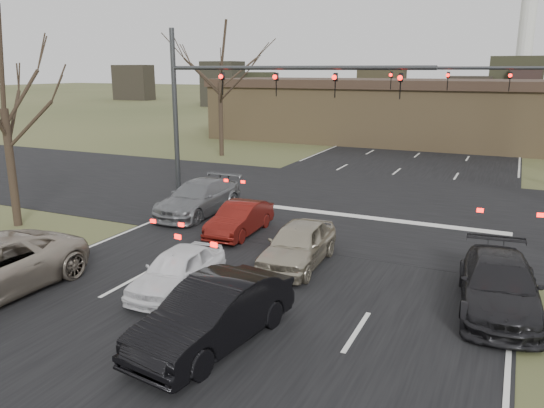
{
  "coord_description": "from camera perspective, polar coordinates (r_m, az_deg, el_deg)",
  "views": [
    {
      "loc": [
        6.52,
        -8.37,
        6.15
      ],
      "look_at": [
        -0.32,
        6.39,
        2.0
      ],
      "focal_mm": 35.0,
      "sensor_mm": 36.0,
      "label": 1
    }
  ],
  "objects": [
    {
      "name": "ground",
      "position": [
        12.26,
        -11.74,
        -16.12
      ],
      "size": [
        360.0,
        360.0,
        0.0
      ],
      "primitive_type": "plane",
      "color": "#3D4424",
      "rests_on": "ground"
    },
    {
      "name": "road_main",
      "position": [
        68.95,
        19.54,
        8.4
      ],
      "size": [
        14.0,
        300.0,
        0.02
      ],
      "primitive_type": "cube",
      "color": "black",
      "rests_on": "ground"
    },
    {
      "name": "road_cross",
      "position": [
        25.03,
        8.98,
        -0.05
      ],
      "size": [
        200.0,
        14.0,
        0.02
      ],
      "primitive_type": "cube",
      "color": "black",
      "rests_on": "ground"
    },
    {
      "name": "building",
      "position": [
        46.72,
        19.49,
        9.24
      ],
      "size": [
        42.4,
        10.4,
        5.3
      ],
      "color": "olive",
      "rests_on": "ground"
    },
    {
      "name": "mast_arm_near",
      "position": [
        24.41,
        -4.03,
        11.75
      ],
      "size": [
        12.12,
        0.24,
        8.0
      ],
      "color": "#383A3D",
      "rests_on": "ground"
    },
    {
      "name": "mast_arm_far",
      "position": [
        31.39,
        24.71,
        10.98
      ],
      "size": [
        11.12,
        0.24,
        8.0
      ],
      "color": "#383A3D",
      "rests_on": "ground"
    },
    {
      "name": "tree_left_far",
      "position": [
        38.68,
        -5.69,
        16.02
      ],
      "size": [
        5.7,
        5.7,
        9.5
      ],
      "color": "black",
      "rests_on": "ground"
    },
    {
      "name": "car_white_sedan",
      "position": [
        15.33,
        -10.13,
        -7.04
      ],
      "size": [
        1.67,
        3.76,
        1.26
      ],
      "primitive_type": "imported",
      "rotation": [
        0.0,
        0.0,
        0.05
      ],
      "color": "white",
      "rests_on": "ground"
    },
    {
      "name": "car_black_hatch",
      "position": [
        12.37,
        -6.28,
        -11.65
      ],
      "size": [
        2.2,
        4.74,
        1.5
      ],
      "primitive_type": "imported",
      "rotation": [
        0.0,
        0.0,
        -0.14
      ],
      "color": "black",
      "rests_on": "ground"
    },
    {
      "name": "car_charcoal_sedan",
      "position": [
        15.14,
        23.26,
        -8.04
      ],
      "size": [
        2.43,
        4.97,
        1.39
      ],
      "primitive_type": "imported",
      "rotation": [
        0.0,
        0.0,
        0.1
      ],
      "color": "black",
      "rests_on": "ground"
    },
    {
      "name": "car_grey_ahead",
      "position": [
        23.22,
        -7.92,
        0.67
      ],
      "size": [
        2.04,
        5.0,
        1.45
      ],
      "primitive_type": "imported",
      "rotation": [
        0.0,
        0.0,
        -0.0
      ],
      "color": "slate",
      "rests_on": "ground"
    },
    {
      "name": "car_red_ahead",
      "position": [
        20.25,
        -3.49,
        -1.59
      ],
      "size": [
        1.42,
        3.75,
        1.22
      ],
      "primitive_type": "imported",
      "rotation": [
        0.0,
        0.0,
        0.03
      ],
      "color": "#59110C",
      "rests_on": "ground"
    },
    {
      "name": "car_silver_ahead",
      "position": [
        17.03,
        2.81,
        -4.35
      ],
      "size": [
        1.86,
        4.22,
        1.41
      ],
      "primitive_type": "imported",
      "rotation": [
        0.0,
        0.0,
        0.05
      ],
      "color": "#ABA18A",
      "rests_on": "ground"
    }
  ]
}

